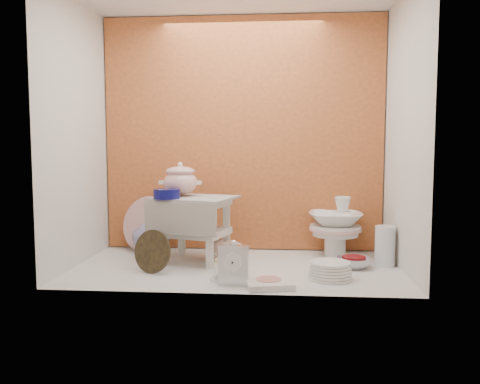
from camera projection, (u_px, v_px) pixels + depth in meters
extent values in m
plane|color=silver|center=(236.00, 267.00, 2.74)|extent=(1.80, 1.80, 0.00)
cube|color=#CC6133|center=(243.00, 134.00, 3.17)|extent=(1.80, 0.06, 1.50)
cube|color=silver|center=(76.00, 132.00, 2.74)|extent=(0.06, 1.00, 1.50)
cube|color=silver|center=(405.00, 132.00, 2.60)|extent=(0.06, 1.00, 1.50)
cylinder|color=#0B0B53|center=(167.00, 194.00, 2.75)|extent=(0.19, 0.19, 0.05)
imported|color=silver|center=(151.00, 232.00, 3.14)|extent=(0.25, 0.25, 0.25)
cube|color=silver|center=(234.00, 263.00, 2.39)|extent=(0.15, 0.06, 0.21)
ellipsoid|color=#D8A998|center=(230.00, 250.00, 2.89)|extent=(0.23, 0.18, 0.13)
cylinder|color=white|center=(226.00, 279.00, 2.48)|extent=(0.19, 0.19, 0.01)
imported|color=white|center=(226.00, 268.00, 2.47)|extent=(0.16, 0.16, 0.10)
cube|color=white|center=(268.00, 283.00, 2.37)|extent=(0.26, 0.26, 0.03)
cylinder|color=white|center=(330.00, 270.00, 2.49)|extent=(0.28, 0.28, 0.09)
imported|color=silver|center=(354.00, 263.00, 2.72)|extent=(0.19, 0.19, 0.06)
cylinder|color=silver|center=(385.00, 246.00, 2.77)|extent=(0.15, 0.15, 0.23)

